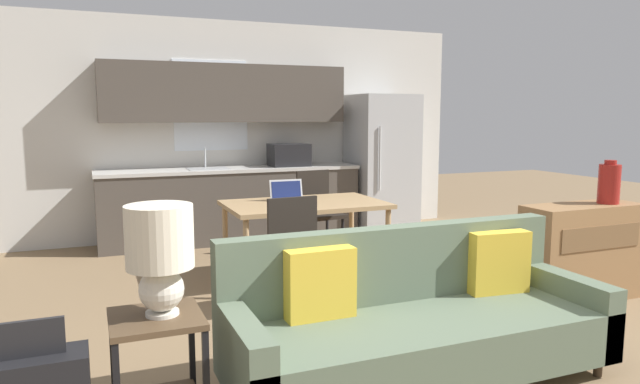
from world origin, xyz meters
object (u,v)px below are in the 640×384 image
Objects in this scene: refrigerator at (382,163)px; laptop at (288,196)px; side_table at (157,354)px; dining_chair_near_left at (286,247)px; table_lamp at (160,250)px; vase at (609,183)px; dining_chair_far_right at (318,208)px; couch at (414,322)px; credenza at (581,252)px; dining_table at (305,209)px.

refrigerator is 2.55m from laptop.
dining_chair_near_left reaches higher than side_table.
side_table is 1.07× the size of table_lamp.
side_table is 1.59× the size of vase.
refrigerator reaches higher than vase.
vase is at bearing -59.70° from dining_chair_far_right.
table_lamp reaches higher than dining_chair_far_right.
laptop is (-1.91, -1.69, -0.12)m from refrigerator.
table_lamp is at bearing -179.48° from couch.
table_lamp is 2.71m from laptop.
dining_chair_near_left is at bearing -130.49° from refrigerator.
couch is 2.42× the size of dining_chair_near_left.
refrigerator is at bearing 92.62° from credenza.
side_table is 2.76m from laptop.
dining_chair_near_left is (1.10, 1.36, -0.38)m from table_lamp.
credenza is 3.20× the size of laptop.
couch is 2.33m from laptop.
table_lamp reaches higher than side_table.
vase is 0.39× the size of dining_chair_far_right.
table_lamp is 1.79m from dining_chair_near_left.
credenza is 2.61m from laptop.
dining_chair_near_left is 1.03m from laptop.
credenza is at bearing -87.38° from refrigerator.
refrigerator reaches higher than dining_table.
refrigerator is 5.20m from table_lamp.
credenza reaches higher than side_table.
table_lamp is at bearing -129.99° from refrigerator.
couch is 1.54m from table_lamp.
credenza is at bearing -36.03° from laptop.
dining_chair_far_right is at bearing 50.89° from laptop.
dining_table is at bearing 54.35° from table_lamp.
vase reaches higher than dining_chair_near_left.
vase is at bearing -83.28° from refrigerator.
table_lamp is 3.62m from dining_chair_far_right.
dining_table is 0.20m from laptop.
couch is 2.49m from vase.
dining_chair_far_right is (0.46, 0.81, -0.15)m from dining_table.
dining_chair_far_right is 2.86× the size of laptop.
laptop is (0.34, 0.94, 0.26)m from dining_chair_near_left.
table_lamp is at bearing 46.63° from dining_chair_near_left.
side_table is (-1.46, -0.01, 0.05)m from couch.
dining_table is at bearing -123.80° from dining_chair_near_left.
dining_chair_far_right is (2.05, 2.98, 0.13)m from side_table.
vase is (3.76, 0.71, 0.59)m from side_table.
laptop is (1.44, 2.30, -0.12)m from table_lamp.
dining_chair_near_left is at bearing 50.21° from side_table.
laptop is at bearing -136.99° from dining_chair_far_right.
table_lamp is 3.80m from vase.
dining_table is at bearing -126.39° from dining_chair_far_right.
laptop is at bearing 57.92° from table_lamp.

